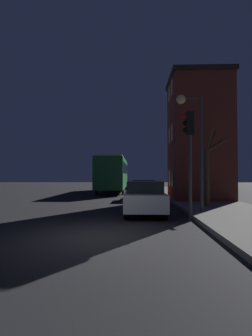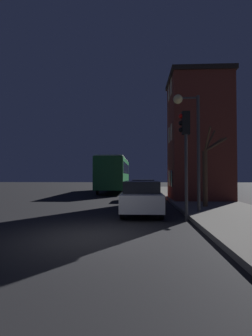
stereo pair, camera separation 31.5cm
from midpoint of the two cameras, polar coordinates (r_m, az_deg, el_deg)
ground_plane at (r=7.83m, az=-5.72°, el=-14.65°), size 120.00×120.00×0.00m
brick_building at (r=19.02m, az=15.87°, el=6.51°), size 4.05×4.30×8.50m
streetlamp at (r=12.27m, az=14.38°, el=8.31°), size 1.18×0.42×5.26m
traffic_light at (r=10.52m, az=13.59°, el=5.49°), size 0.43×0.24×4.26m
bare_tree at (r=14.22m, az=17.82°, el=-0.22°), size 1.28×2.00×4.03m
bus at (r=28.01m, az=-2.23°, el=-0.91°), size 2.61×11.71×3.56m
car_near_lane at (r=12.07m, az=4.12°, el=-6.30°), size 1.75×4.43×1.51m
car_mid_lane at (r=19.43m, az=4.19°, el=-4.61°), size 1.74×4.16×1.46m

